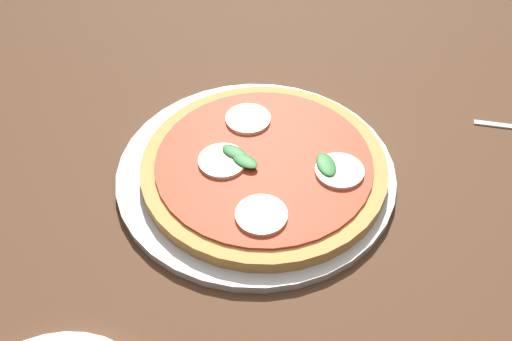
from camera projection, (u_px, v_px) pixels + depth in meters
The scene contains 3 objects.
dining_table at pixel (316, 223), 0.89m from camera, with size 1.16×1.01×0.74m.
serving_tray at pixel (256, 173), 0.82m from camera, with size 0.38×0.38×0.01m, color silver.
pizza at pixel (264, 166), 0.80m from camera, with size 0.33×0.33×0.03m.
Camera 1 is at (0.12, 0.56, 1.33)m, focal length 42.13 mm.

